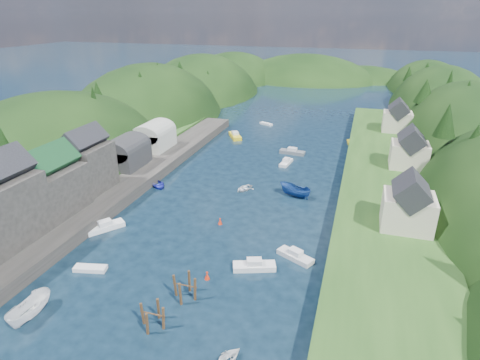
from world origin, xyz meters
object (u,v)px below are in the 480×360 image
(piling_cluster_far, at_px, (185,289))
(channel_buoy_far, at_px, (220,221))
(piling_cluster_near, at_px, (153,318))
(channel_buoy_near, at_px, (207,276))

(piling_cluster_far, relative_size, channel_buoy_far, 3.21)
(piling_cluster_far, bearing_deg, channel_buoy_far, 96.64)
(piling_cluster_near, xyz_separation_m, piling_cluster_far, (1.34, 5.30, 0.11))
(piling_cluster_near, xyz_separation_m, channel_buoy_far, (-0.74, 23.21, -0.61))
(piling_cluster_near, relative_size, piling_cluster_far, 0.94)
(piling_cluster_far, xyz_separation_m, channel_buoy_far, (-2.09, 17.91, -0.72))
(piling_cluster_far, height_order, channel_buoy_near, piling_cluster_far)
(channel_buoy_near, height_order, channel_buoy_far, same)
(piling_cluster_near, distance_m, piling_cluster_far, 5.47)
(piling_cluster_far, bearing_deg, channel_buoy_near, 74.33)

